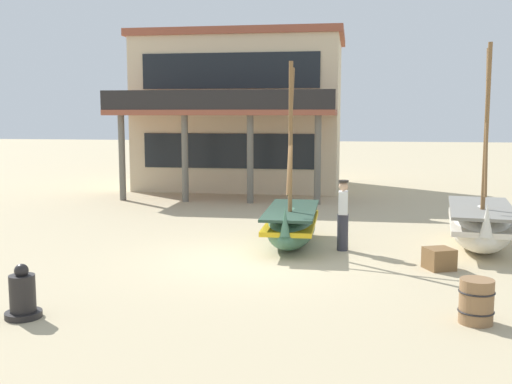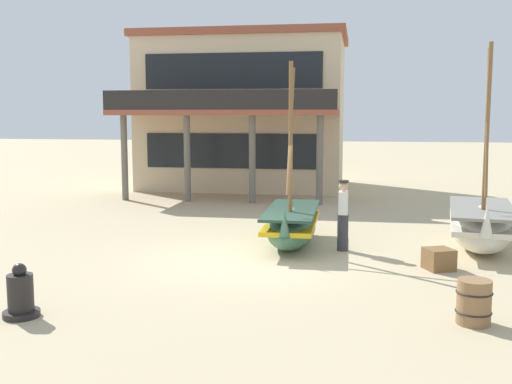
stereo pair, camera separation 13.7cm
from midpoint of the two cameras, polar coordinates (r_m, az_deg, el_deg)
The scene contains 8 objects.
ground_plane at distance 13.65m, azimuth -0.41°, elevation -6.37°, with size 120.00×120.00×0.00m, color tan.
fishing_boat_near_left at distance 15.66m, azimuth 20.56°, elevation -2.91°, with size 1.91×3.89×4.84m.
fishing_boat_centre_large at distance 15.06m, azimuth 3.61°, elevation -3.05°, with size 1.24×3.51×4.45m.
fisherman_by_hull at distance 14.56m, azimuth 8.41°, elevation -2.23°, with size 0.26×0.36×1.68m.
capstan_winch at distance 10.53m, azimuth -20.80°, elevation -9.07°, with size 0.58×0.58×0.88m.
wooden_barrel at distance 10.14m, azimuth 20.07°, elevation -9.63°, with size 0.56×0.56×0.70m.
cargo_crate at distance 13.35m, azimuth 17.01°, elevation -6.02°, with size 0.54×0.54×0.45m, color brown.
harbor_building_main at distance 27.16m, azimuth -0.92°, elevation 7.54°, with size 8.86×8.40×6.66m.
Camera 2 is at (2.37, -13.05, 3.23)m, focal length 42.77 mm.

